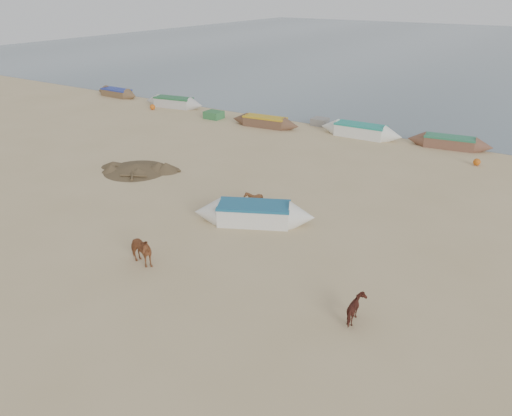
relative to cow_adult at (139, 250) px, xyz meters
The scene contains 8 objects.
ground 2.50m from the cow_adult, 31.08° to the left, with size 140.00×140.00×0.00m, color tan.
cow_adult is the anchor object (origin of this frame).
calf_front 7.16m from the cow_adult, 84.41° to the left, with size 0.71×0.80×0.88m, color brown.
calf_right 8.73m from the cow_adult, ahead, with size 0.91×0.78×0.92m, color #4F2219.
near_canoe 5.89m from the cow_adult, 73.27° to the left, with size 5.64×1.45×0.95m, color silver, non-canonical shape.
debris_pile 11.26m from the cow_adult, 136.36° to the left, with size 3.85×3.85×0.43m, color brown.
waterline_canoes 21.96m from the cow_adult, 88.13° to the left, with size 60.81×4.01×0.94m.
beach_clutter 21.64m from the cow_adult, 73.66° to the left, with size 43.52×5.05×0.64m.
Camera 1 is at (11.17, -13.17, 10.22)m, focal length 35.00 mm.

